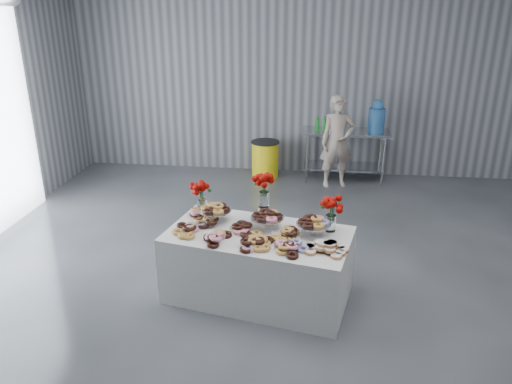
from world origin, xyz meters
TOP-DOWN VIEW (x-y plane):
  - ground at (0.00, 0.00)m, footprint 9.00×9.00m
  - room_walls at (-0.27, 0.07)m, footprint 8.04×9.04m
  - display_table at (-0.19, 0.22)m, footprint 2.06×1.37m
  - prep_table at (0.87, 4.10)m, footprint 1.50×0.60m
  - donut_mounds at (-0.19, 0.17)m, footprint 1.93×1.15m
  - cake_stand_left at (-0.70, 0.48)m, footprint 0.36×0.36m
  - cake_stand_mid at (-0.12, 0.36)m, footprint 0.36×0.36m
  - cake_stand_right at (0.37, 0.26)m, footprint 0.36×0.36m
  - danish_pile at (0.51, -0.08)m, footprint 0.48×0.48m
  - bouquet_left at (-0.88, 0.62)m, footprint 0.26×0.26m
  - bouquet_right at (0.55, 0.37)m, footprint 0.26×0.26m
  - bouquet_center at (-0.17, 0.58)m, footprint 0.26×0.26m
  - water_jug at (1.37, 4.10)m, footprint 0.28×0.28m
  - drink_bottles at (0.55, 4.00)m, footprint 0.54×0.08m
  - person at (0.72, 3.79)m, footprint 0.64×0.49m
  - trash_barrel at (-0.53, 4.10)m, footprint 0.51×0.51m

SIDE VIEW (x-z plane):
  - ground at x=0.00m, z-range 0.00..0.00m
  - trash_barrel at x=-0.53m, z-range 0.00..0.66m
  - display_table at x=-0.19m, z-range 0.00..0.75m
  - prep_table at x=0.87m, z-range 0.17..1.07m
  - person at x=0.72m, z-range 0.00..1.56m
  - donut_mounds at x=-0.19m, z-range 0.75..0.84m
  - danish_pile at x=0.51m, z-range 0.75..0.86m
  - cake_stand_left at x=-0.70m, z-range 0.80..0.98m
  - cake_stand_mid at x=-0.12m, z-range 0.80..0.98m
  - cake_stand_right at x=0.37m, z-range 0.80..0.98m
  - drink_bottles at x=0.55m, z-range 0.90..1.17m
  - bouquet_left at x=-0.88m, z-range 0.84..1.26m
  - bouquet_right at x=0.55m, z-range 0.84..1.26m
  - bouquet_center at x=-0.17m, z-range 0.84..1.41m
  - water_jug at x=1.37m, z-range 0.87..1.43m
  - room_walls at x=-0.27m, z-range 0.63..4.65m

